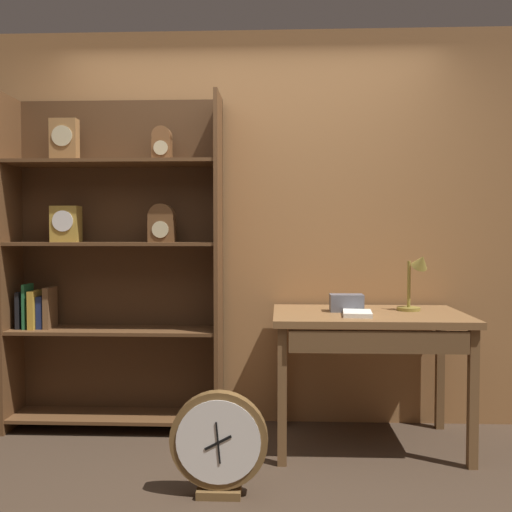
% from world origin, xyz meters
% --- Properties ---
extents(back_wood_panel, '(4.80, 0.05, 2.60)m').
position_xyz_m(back_wood_panel, '(0.00, 1.37, 1.30)').
color(back_wood_panel, '#9E6B3D').
rests_on(back_wood_panel, ground).
extents(bookshelf, '(1.37, 0.32, 2.14)m').
position_xyz_m(bookshelf, '(-0.89, 1.19, 1.07)').
color(bookshelf, brown).
rests_on(bookshelf, ground).
extents(workbench, '(1.12, 0.73, 0.80)m').
position_xyz_m(workbench, '(0.72, 0.91, 0.70)').
color(workbench, brown).
rests_on(workbench, ground).
extents(desk_lamp, '(0.20, 0.19, 0.36)m').
position_xyz_m(desk_lamp, '(1.01, 1.01, 0.99)').
color(desk_lamp, olive).
rests_on(desk_lamp, workbench).
extents(toolbox_small, '(0.20, 0.12, 0.10)m').
position_xyz_m(toolbox_small, '(0.59, 0.98, 0.85)').
color(toolbox_small, '#595960').
rests_on(toolbox_small, workbench).
extents(open_repair_manual, '(0.18, 0.23, 0.02)m').
position_xyz_m(open_repair_manual, '(0.63, 0.81, 0.81)').
color(open_repair_manual, silver).
rests_on(open_repair_manual, workbench).
extents(round_clock_large, '(0.47, 0.11, 0.51)m').
position_xyz_m(round_clock_large, '(-0.10, 0.24, 0.26)').
color(round_clock_large, brown).
rests_on(round_clock_large, ground).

